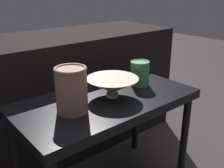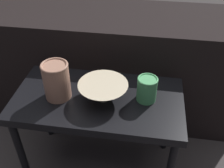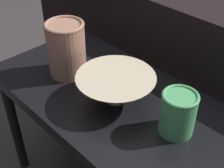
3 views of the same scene
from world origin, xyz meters
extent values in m
cube|color=black|center=(0.00, 0.00, 0.48)|extent=(0.79, 0.41, 0.04)
cylinder|color=black|center=(0.36, -0.17, 0.23)|extent=(0.04, 0.04, 0.46)
cylinder|color=black|center=(-0.36, 0.17, 0.23)|extent=(0.04, 0.04, 0.46)
cylinder|color=black|center=(0.36, 0.17, 0.23)|extent=(0.04, 0.04, 0.46)
cube|color=black|center=(0.00, 0.52, 0.34)|extent=(1.55, 0.50, 0.69)
cylinder|color=#C1B293|center=(0.03, -0.01, 0.50)|extent=(0.05, 0.05, 0.02)
cone|color=#C1B293|center=(0.03, -0.01, 0.55)|extent=(0.22, 0.22, 0.07)
cylinder|color=#996B56|center=(-0.18, -0.02, 0.58)|extent=(0.12, 0.12, 0.17)
torus|color=#996B56|center=(-0.18, -0.02, 0.67)|extent=(0.12, 0.12, 0.01)
cylinder|color=#47995B|center=(0.22, 0.02, 0.55)|extent=(0.09, 0.09, 0.11)
torus|color=#47995B|center=(0.22, 0.02, 0.61)|extent=(0.09, 0.09, 0.01)
camera|label=1|loc=(-0.64, -0.80, 0.95)|focal=42.00mm
camera|label=2|loc=(0.20, -0.90, 1.29)|focal=42.00mm
camera|label=3|loc=(0.52, -0.49, 1.08)|focal=50.00mm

